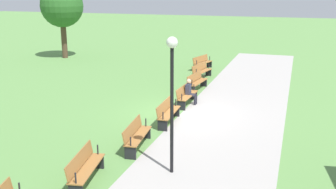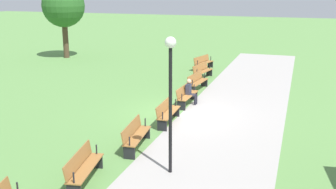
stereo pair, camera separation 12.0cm
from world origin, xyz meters
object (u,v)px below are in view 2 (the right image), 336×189
at_px(bench_4, 167,112).
at_px(bench_6, 83,167).
at_px(bench_5, 135,135).
at_px(tree_0, 63,6).
at_px(bench_0, 203,62).
at_px(person_seated, 190,91).
at_px(bench_1, 202,71).
at_px(bench_2, 197,81).
at_px(bench_3, 186,95).
at_px(lamp_post, 170,80).

bearing_deg(bench_4, bench_6, -8.40).
height_order(bench_5, tree_0, tree_0).
distance_m(bench_0, bench_5, 13.75).
bearing_deg(bench_0, bench_5, 18.94).
relative_size(bench_4, person_seated, 1.65).
distance_m(bench_1, bench_6, 13.75).
bearing_deg(bench_2, bench_5, 6.32).
relative_size(bench_2, tree_0, 0.36).
xyz_separation_m(bench_4, bench_5, (2.76, -0.20, 0.00)).
xyz_separation_m(bench_4, person_seated, (-2.91, 0.15, 0.16)).
distance_m(bench_4, person_seated, 2.92).
relative_size(bench_0, bench_6, 1.00).
bearing_deg(bench_3, bench_5, 0.01).
bearing_deg(person_seated, bench_4, -0.85).
relative_size(bench_1, bench_6, 1.00).
distance_m(bench_4, bench_6, 5.52).
bearing_deg(tree_0, bench_4, 45.84).
bearing_deg(tree_0, person_seated, 53.98).
relative_size(bench_0, bench_2, 1.01).
relative_size(bench_3, person_seated, 1.65).
distance_m(bench_5, bench_6, 2.76).
bearing_deg(bench_1, bench_2, 18.92).
bearing_deg(bench_2, bench_4, 8.42).
relative_size(bench_2, bench_3, 1.01).
distance_m(bench_3, tree_0, 15.80).
distance_m(bench_1, tree_0, 12.80).
bearing_deg(bench_1, bench_5, 12.63).
bearing_deg(bench_4, bench_0, -175.81).
relative_size(bench_0, bench_4, 1.02).
xyz_separation_m(bench_2, person_seated, (2.61, 0.35, 0.16)).
bearing_deg(bench_4, bench_5, -6.30).
bearing_deg(bench_2, lamp_post, 16.31).
distance_m(bench_2, tree_0, 14.19).
relative_size(bench_3, bench_5, 0.99).
bearing_deg(bench_5, tree_0, -146.85).
bearing_deg(person_seated, bench_5, -1.45).
xyz_separation_m(bench_1, bench_6, (13.75, 0.00, 0.00)).
height_order(bench_0, bench_1, same).
relative_size(bench_1, bench_5, 1.01).
bearing_deg(tree_0, bench_2, 61.94).
bearing_deg(person_seated, lamp_post, 12.95).
height_order(bench_1, bench_5, same).
xyz_separation_m(person_seated, tree_0, (-9.09, -12.51, 3.27)).
relative_size(bench_3, tree_0, 0.36).
bearing_deg(lamp_post, person_seated, -169.16).
relative_size(bench_1, tree_0, 0.36).
bearing_deg(bench_0, bench_4, 21.04).
xyz_separation_m(bench_5, tree_0, (-14.76, -12.15, 3.43)).
bearing_deg(person_seated, tree_0, -123.91).
distance_m(bench_0, lamp_post, 15.48).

